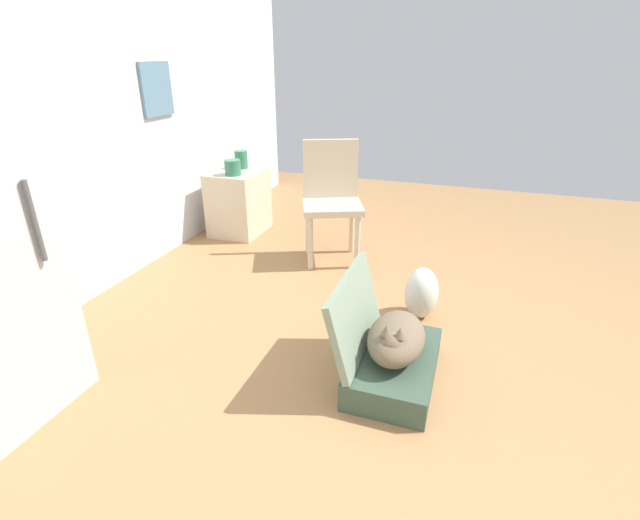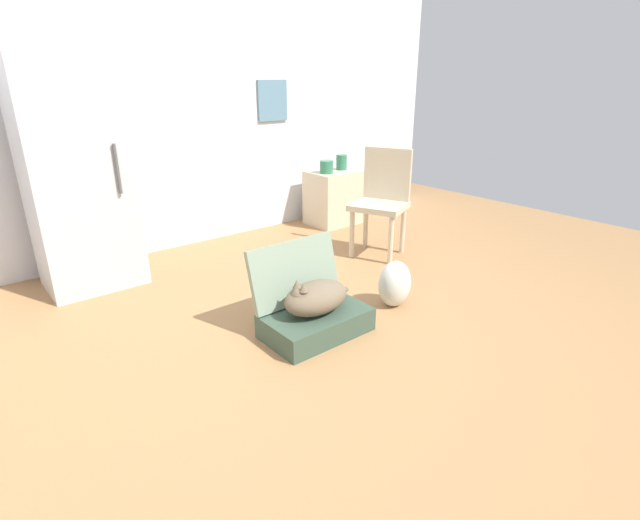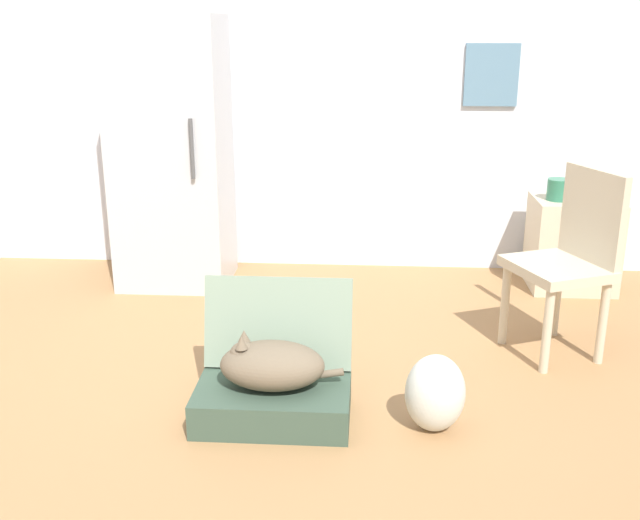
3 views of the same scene
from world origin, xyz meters
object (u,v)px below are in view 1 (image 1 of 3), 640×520
object	(u,v)px
suitcase_base	(394,367)
side_table	(239,202)
vase_short	(241,159)
chair	(332,197)
vase_tall	(233,167)
plastic_bag_white	(421,293)
cat	(396,338)

from	to	relation	value
suitcase_base	side_table	bearing A→B (deg)	46.72
vase_short	chair	xyz separation A→B (m)	(-0.41, -1.00, -0.14)
suitcase_base	vase_tall	bearing A→B (deg)	48.36
suitcase_base	chair	xyz separation A→B (m)	(1.39, 0.79, 0.44)
plastic_bag_white	chair	size ratio (longest dim) A/B	0.36
plastic_bag_white	vase_short	size ratio (longest dim) A/B	2.09
cat	vase_tall	distance (m)	2.36
plastic_bag_white	side_table	bearing A→B (deg)	61.24
plastic_bag_white	chair	xyz separation A→B (m)	(0.71, 0.83, 0.35)
cat	side_table	size ratio (longest dim) A/B	0.90
cat	chair	distance (m)	1.63
side_table	chair	bearing A→B (deg)	-105.98
plastic_bag_white	chair	world-z (taller)	chair
cat	plastic_bag_white	distance (m)	0.69
suitcase_base	cat	bearing A→B (deg)	177.49
vase_tall	chair	bearing A→B (deg)	-99.27
plastic_bag_white	vase_tall	world-z (taller)	vase_tall
vase_short	plastic_bag_white	bearing A→B (deg)	-121.58
cat	chair	size ratio (longest dim) A/B	0.55
plastic_bag_white	cat	bearing A→B (deg)	176.60
cat	plastic_bag_white	xyz separation A→B (m)	(0.68, -0.04, -0.09)
plastic_bag_white	vase_short	distance (m)	2.20
cat	vase_tall	xyz separation A→B (m)	(1.55, 1.74, 0.39)
chair	vase_short	bearing A→B (deg)	134.63
side_table	vase_short	bearing A→B (deg)	6.26
vase_tall	chair	size ratio (longest dim) A/B	0.15
cat	plastic_bag_white	bearing A→B (deg)	-3.40
chair	vase_tall	bearing A→B (deg)	147.65
vase_tall	chair	world-z (taller)	chair
suitcase_base	chair	distance (m)	1.66
side_table	vase_tall	xyz separation A→B (m)	(-0.13, -0.04, 0.35)
suitcase_base	vase_short	xyz separation A→B (m)	(1.80, 1.79, 0.58)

